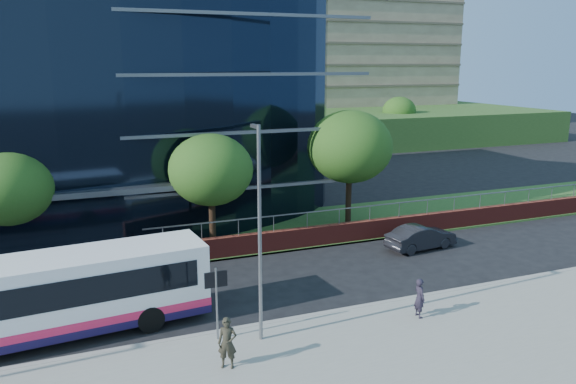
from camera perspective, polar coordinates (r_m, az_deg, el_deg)
name	(u,v)px	position (r m, az deg, el deg)	size (l,w,h in m)	color
ground	(89,345)	(22.80, -19.57, -14.40)	(200.00, 200.00, 0.00)	black
kerb	(90,355)	(21.87, -19.47, -15.38)	(80.00, 0.25, 0.16)	gray
yellow_line_outer	(90,355)	(22.09, -19.48, -15.31)	(80.00, 0.08, 0.01)	gold
yellow_line_inner	(90,353)	(22.22, -19.50, -15.13)	(80.00, 0.08, 0.01)	gold
grass_verge	(443,211)	(40.87, 15.43, -1.89)	(36.00, 8.00, 0.12)	#2D511E
glass_office	(0,98)	(41.49, -27.25, 8.50)	(44.00, 23.10, 16.00)	black
retaining_wall	(426,223)	(35.55, 13.87, -3.08)	(34.00, 0.40, 2.11)	maroon
apartment_block	(297,57)	(84.01, 0.91, 13.56)	(60.00, 42.00, 30.00)	#2D511E
street_sign	(216,289)	(20.97, -7.31, -9.71)	(0.85, 0.09, 2.80)	slate
tree_far_b	(8,189)	(30.63, -26.54, 0.30)	(4.29, 4.29, 6.05)	black
tree_far_c	(211,170)	(30.77, -7.85, 2.23)	(4.62, 4.62, 6.51)	black
tree_far_d	(350,147)	(34.77, 6.29, 4.59)	(5.28, 5.28, 7.44)	black
tree_dist_e	(290,114)	(65.28, 0.18, 7.96)	(4.62, 4.62, 6.51)	black
tree_dist_f	(399,111)	(74.43, 11.22, 8.08)	(4.29, 4.29, 6.05)	black
streetlight_east	(259,228)	(20.07, -2.92, -3.72)	(0.15, 0.77, 8.00)	slate
city_bus	(54,296)	(23.12, -22.64, -9.71)	(11.88, 3.76, 3.16)	white
parked_car	(421,237)	(32.39, 13.36, -4.49)	(1.45, 4.15, 1.37)	black
pedestrian	(419,298)	(23.59, 13.21, -10.43)	(0.60, 0.39, 1.63)	black
pedestrian_b	(227,343)	(19.56, -6.18, -15.00)	(0.65, 0.43, 1.79)	#2C291E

